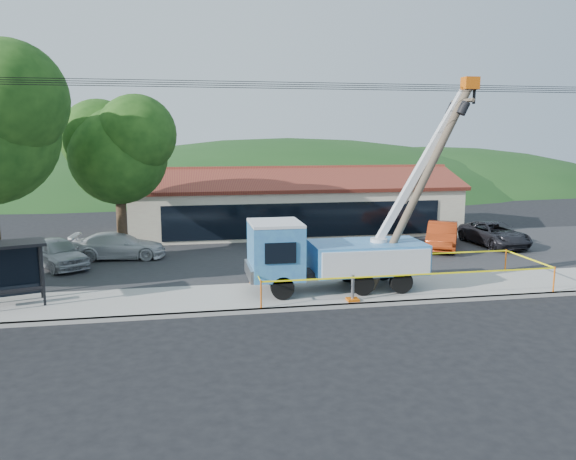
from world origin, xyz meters
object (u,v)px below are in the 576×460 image
(car_dark, at_px, (494,247))
(leaning_pole, at_px, (425,177))
(bus_shelter, at_px, (10,259))
(car_white, at_px, (120,260))
(car_silver, at_px, (59,269))
(utility_truck, at_px, (331,253))
(car_red, at_px, (441,250))

(car_dark, bearing_deg, leaning_pole, -138.88)
(bus_shelter, distance_m, car_white, 8.96)
(car_silver, bearing_deg, utility_truck, -61.01)
(car_red, distance_m, car_dark, 3.63)
(utility_truck, bearing_deg, car_dark, 32.66)
(bus_shelter, relative_size, car_red, 0.62)
(car_red, bearing_deg, car_silver, -149.82)
(car_red, relative_size, car_white, 0.98)
(utility_truck, height_order, car_dark, utility_truck)
(leaning_pole, bearing_deg, bus_shelter, 178.29)
(bus_shelter, height_order, car_white, bus_shelter)
(car_silver, bearing_deg, car_white, -3.63)
(bus_shelter, height_order, car_silver, bus_shelter)
(car_silver, relative_size, car_dark, 0.88)
(car_red, xyz_separation_m, car_white, (-18.62, 0.70, 0.00))
(leaning_pole, bearing_deg, car_red, 59.01)
(leaning_pole, xyz_separation_m, car_white, (-13.86, 8.63, -5.04))
(leaning_pole, bearing_deg, utility_truck, 175.75)
(leaning_pole, distance_m, car_dark, 12.80)
(leaning_pole, relative_size, car_white, 1.81)
(utility_truck, bearing_deg, car_white, 139.66)
(leaning_pole, bearing_deg, car_dark, 44.64)
(utility_truck, xyz_separation_m, car_white, (-9.80, 8.33, -1.79))
(bus_shelter, distance_m, car_silver, 6.80)
(bus_shelter, bearing_deg, car_white, 51.12)
(leaning_pole, distance_m, car_red, 10.53)
(car_silver, distance_m, car_dark, 25.13)
(bus_shelter, bearing_deg, car_dark, -0.26)
(car_red, distance_m, car_white, 18.63)
(car_white, bearing_deg, car_dark, -87.04)
(leaning_pole, bearing_deg, car_silver, 157.27)
(leaning_pole, height_order, car_dark, leaning_pole)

